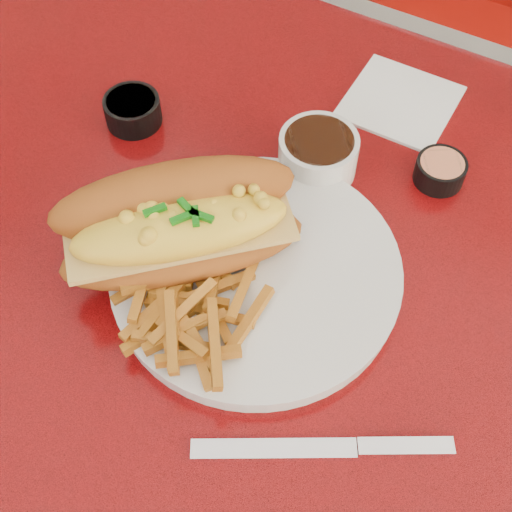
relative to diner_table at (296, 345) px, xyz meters
The scene contains 12 objects.
ground 0.61m from the diner_table, ahead, with size 8.00×8.00×0.00m, color silver.
diner_table is the anchor object (origin of this frame).
booth_bench_far 0.87m from the diner_table, 90.00° to the left, with size 1.20×0.51×0.90m.
dinner_plate 0.18m from the diner_table, 138.19° to the right, with size 0.33×0.33×0.02m.
mac_hoagie 0.25m from the diner_table, 155.41° to the right, with size 0.24×0.24×0.10m.
fries_pile 0.23m from the diner_table, 123.30° to the right, with size 0.12×0.11×0.04m, color #C57A21, non-canonical shape.
fork 0.18m from the diner_table, ahead, with size 0.03×0.14×0.00m.
gravy_ramekin 0.23m from the diner_table, 111.04° to the left, with size 0.10×0.10×0.05m.
sauce_cup_left 0.33m from the diner_table, 161.55° to the left, with size 0.08×0.08×0.03m.
sauce_cup_right 0.26m from the diner_table, 67.43° to the left, with size 0.06×0.06×0.03m.
knife 0.24m from the diner_table, 51.91° to the right, with size 0.20×0.12×0.01m.
paper_napkin 0.31m from the diner_table, 91.72° to the left, with size 0.12×0.12×0.00m, color white.
Camera 1 is at (0.15, -0.35, 1.36)m, focal length 50.00 mm.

